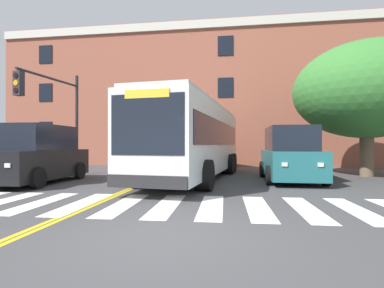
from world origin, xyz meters
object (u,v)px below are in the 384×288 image
at_px(car_tan_behind_bus, 207,152).
at_px(traffic_light_far_corner, 55,105).
at_px(car_teal_far_lane, 290,155).
at_px(car_black_near_lane, 38,156).
at_px(street_tree_curbside_large, 367,91).
at_px(city_bus, 196,140).

bearing_deg(car_tan_behind_bus, traffic_light_far_corner, -122.83).
bearing_deg(car_teal_far_lane, traffic_light_far_corner, -178.51).
xyz_separation_m(car_black_near_lane, traffic_light_far_corner, (-0.50, 1.89, 2.35)).
distance_m(car_teal_far_lane, car_tan_behind_bus, 10.48).
relative_size(car_teal_far_lane, car_tan_behind_bus, 0.91).
bearing_deg(car_tan_behind_bus, street_tree_curbside_large, -38.96).
xyz_separation_m(car_teal_far_lane, street_tree_curbside_large, (4.07, 2.48, 3.13)).
bearing_deg(city_bus, car_black_near_lane, -157.85).
distance_m(city_bus, street_tree_curbside_large, 8.83).
bearing_deg(car_teal_far_lane, car_tan_behind_bus, 115.69).
distance_m(car_black_near_lane, car_tan_behind_bus, 12.97).
height_order(car_tan_behind_bus, traffic_light_far_corner, traffic_light_far_corner).
xyz_separation_m(city_bus, car_tan_behind_bus, (-0.40, 9.11, -0.79)).
relative_size(car_black_near_lane, car_teal_far_lane, 1.06).
distance_m(city_bus, car_tan_behind_bus, 9.15).
distance_m(city_bus, car_black_near_lane, 6.69).
bearing_deg(car_teal_far_lane, city_bus, 175.37).
height_order(city_bus, car_black_near_lane, city_bus).
xyz_separation_m(city_bus, traffic_light_far_corner, (-6.67, -0.62, 1.66)).
distance_m(car_tan_behind_bus, street_tree_curbside_large, 11.53).
distance_m(car_teal_far_lane, traffic_light_far_corner, 11.08).
bearing_deg(traffic_light_far_corner, street_tree_curbside_large, 10.51).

